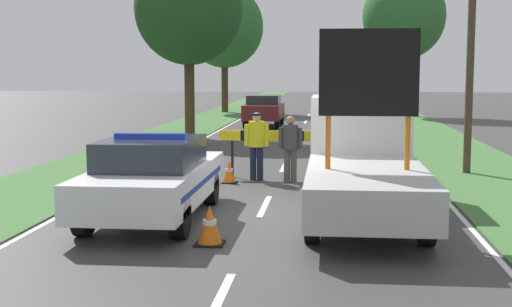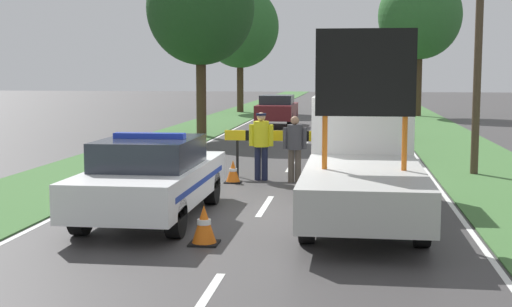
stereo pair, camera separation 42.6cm
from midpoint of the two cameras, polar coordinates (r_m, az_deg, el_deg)
The scene contains 20 objects.
ground_plane at distance 13.59m, azimuth -0.53°, elevation -4.90°, with size 160.00×160.00×0.00m, color #3D3A3A.
lane_markings at distance 26.74m, azimuth 2.69°, elevation 0.80°, with size 7.60×63.34×0.01m.
grass_verge_left at distance 34.05m, azimuth -5.83°, elevation 2.05°, with size 3.16×120.00×0.03m.
grass_verge_right at distance 33.57m, azimuth 12.64°, elevation 1.86°, with size 3.16×120.00×0.03m.
police_car at distance 13.24m, azimuth -9.13°, elevation -1.89°, with size 1.87×4.92×1.60m.
work_truck at distance 13.74m, azimuth 7.66°, elevation -0.41°, with size 2.02×6.28×3.41m.
road_barrier at distance 18.12m, azimuth 1.48°, elevation 1.19°, with size 3.24×0.08×1.20m.
police_officer at distance 17.67m, azimuth -0.64°, elevation 1.08°, with size 0.61×0.39×1.69m.
pedestrian_civilian at distance 17.41m, azimuth 2.07°, elevation 0.81°, with size 0.58×0.37×1.62m.
traffic_cone_near_police at distance 19.47m, azimuth -7.17°, elevation -0.38°, with size 0.53×0.53×0.72m.
traffic_cone_centre_front at distance 18.70m, azimuth 10.82°, elevation -1.02°, with size 0.39×0.39×0.54m.
traffic_cone_near_truck at distance 17.36m, azimuth -2.88°, elevation -1.47°, with size 0.40×0.40×0.55m.
traffic_cone_behind_barrier at distance 11.25m, azimuth -4.82°, elevation -5.74°, with size 0.45×0.45×0.63m.
queued_car_sedan_silver at distance 22.83m, azimuth 7.09°, elevation 1.85°, with size 1.95×4.21×1.63m.
queued_car_sedan_black at distance 28.76m, azimuth 7.08°, elevation 2.86°, with size 1.93×4.07×1.62m.
queued_car_wagon_maroon at distance 34.99m, azimuth 0.30°, elevation 3.52°, with size 1.74×4.25×1.54m.
roadside_tree_near_left at distance 46.91m, azimuth -2.80°, elevation 10.07°, with size 5.03×5.03×8.19m.
roadside_tree_near_right at distance 43.92m, azimuth 11.47°, elevation 10.71°, with size 4.90×4.90×8.54m.
roadside_tree_mid_left at distance 29.70m, azimuth -5.83°, elevation 11.47°, with size 4.41×4.41×7.58m.
utility_pole at distance 19.48m, azimuth 16.23°, elevation 9.17°, with size 1.20×0.20×7.11m.
Camera 1 is at (1.29, -13.26, 2.72)m, focal length 50.00 mm.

